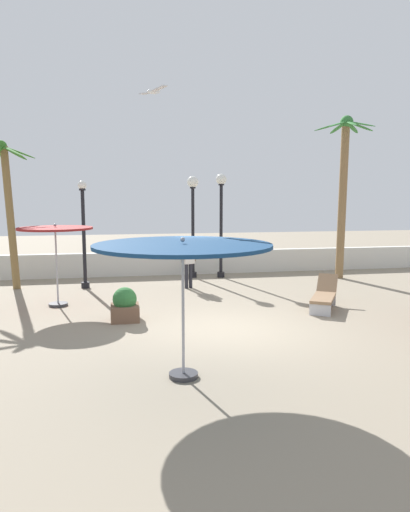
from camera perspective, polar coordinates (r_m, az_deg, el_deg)
ground_plane at (r=10.97m, az=2.76°, el=-9.16°), size 56.00×56.00×0.00m
boundary_wall at (r=18.65m, az=-2.97°, el=-0.82°), size 25.20×0.30×0.92m
patio_umbrella_0 at (r=13.73m, az=-17.77°, el=2.41°), size 2.05×2.05×2.34m
patio_umbrella_1 at (r=7.82m, az=-2.73°, el=0.61°), size 3.00×3.00×2.43m
palm_tree_0 at (r=18.32m, az=16.55°, el=8.93°), size 2.28×2.33×6.03m
palm_tree_1 at (r=16.77m, az=-23.00°, el=7.01°), size 2.13×2.12×4.90m
lamp_post_1 at (r=17.75m, az=1.98°, el=5.58°), size 0.40×0.40×3.93m
lamp_post_2 at (r=16.17m, az=-14.57°, el=2.92°), size 0.29×0.29×3.61m
lamp_post_3 at (r=17.71m, az=-1.50°, el=5.71°), size 0.43×0.43×3.84m
lounge_chair_1 at (r=13.45m, az=14.35°, el=-4.58°), size 1.45×1.90×0.84m
guest_0 at (r=15.75m, az=-2.03°, el=-0.33°), size 0.53×0.35×1.66m
seagull_0 at (r=13.05m, az=-6.34°, el=19.33°), size 0.67×1.28×0.14m
planter at (r=11.94m, az=-9.75°, el=-5.98°), size 0.70×0.70×0.85m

